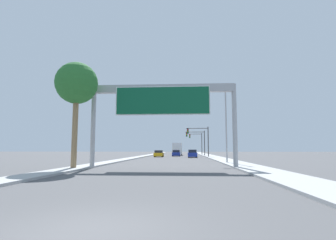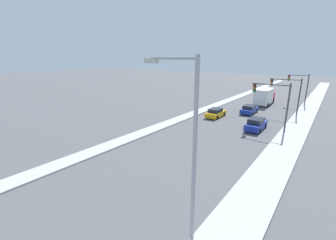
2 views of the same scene
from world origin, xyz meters
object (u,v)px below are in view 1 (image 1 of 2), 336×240
car_near_left (192,154)px  traffic_light_mid_block (198,139)px  car_near_center (159,154)px  traffic_light_far_intersection (198,140)px  street_lamp_right (223,117)px  car_far_right (176,153)px  palm_tree_foreground (77,84)px  traffic_light_near_intersection (201,137)px  truck_box_primary (177,149)px  sign_gantry (163,101)px

car_near_left → traffic_light_mid_block: size_ratio=0.74×
car_near_center → traffic_light_far_intersection: bearing=63.1°
car_near_left → street_lamp_right: bearing=-82.1°
car_far_right → palm_tree_foreground: size_ratio=0.48×
palm_tree_foreground → street_lamp_right: street_lamp_right is taller
traffic_light_near_intersection → car_near_left: bearing=-157.3°
truck_box_primary → traffic_light_near_intersection: (5.30, -16.96, 2.55)m
truck_box_primary → traffic_light_near_intersection: traffic_light_near_intersection is taller
sign_gantry → traffic_light_mid_block: size_ratio=2.20×
sign_gantry → traffic_light_near_intersection: (5.30, 30.13, -1.90)m
car_near_center → street_lamp_right: street_lamp_right is taller
traffic_light_near_intersection → traffic_light_far_intersection: size_ratio=1.01×
truck_box_primary → street_lamp_right: size_ratio=0.78×
car_near_center → traffic_light_far_intersection: traffic_light_far_intersection is taller
car_near_center → palm_tree_foreground: (-3.81, -34.08, 6.58)m
traffic_light_near_intersection → traffic_light_far_intersection: 20.00m
street_lamp_right → traffic_light_near_intersection: bearing=93.2°
car_near_left → street_lamp_right: size_ratio=0.48×
car_near_center → traffic_light_mid_block: bearing=42.3°
car_near_center → car_near_left: bearing=-22.0°
traffic_light_far_intersection → traffic_light_near_intersection: bearing=-90.9°
traffic_light_far_intersection → palm_tree_foreground: (-12.90, -52.01, 3.16)m
sign_gantry → traffic_light_far_intersection: bearing=83.6°
sign_gantry → traffic_light_far_intersection: (5.60, 50.13, -2.00)m
car_near_center → traffic_light_near_intersection: 9.70m
traffic_light_mid_block → palm_tree_foreground: 43.95m
car_near_left → traffic_light_mid_block: (1.73, 10.75, 3.39)m
car_far_right → car_near_left: bearing=-67.5°
truck_box_primary → traffic_light_mid_block: (5.23, -6.96, 2.48)m
traffic_light_near_intersection → palm_tree_foreground: size_ratio=0.67×
sign_gantry → traffic_light_mid_block: bearing=82.6°
car_near_left → traffic_light_near_intersection: (1.80, 0.75, 3.46)m
sign_gantry → traffic_light_near_intersection: size_ratio=2.15×
car_far_right → traffic_light_mid_block: 6.67m
car_near_left → street_lamp_right: (3.05, -21.91, 4.67)m
traffic_light_near_intersection → street_lamp_right: (1.25, -22.66, 1.21)m
traffic_light_far_intersection → car_far_right: bearing=-114.5°
palm_tree_foreground → sign_gantry: bearing=14.5°
car_near_center → traffic_light_near_intersection: traffic_light_near_intersection is taller
traffic_light_near_intersection → truck_box_primary: bearing=107.3°
car_near_center → traffic_light_mid_block: traffic_light_mid_block is taller
sign_gantry → traffic_light_near_intersection: 30.65m
truck_box_primary → car_near_left: bearing=-78.8°
car_near_left → traffic_light_mid_block: traffic_light_mid_block is taller
traffic_light_mid_block → car_far_right: bearing=-156.2°
sign_gantry → palm_tree_foreground: bearing=-165.5°
traffic_light_far_intersection → street_lamp_right: (0.95, -42.66, 1.31)m
car_near_left → palm_tree_foreground: palm_tree_foreground is taller
traffic_light_near_intersection → palm_tree_foreground: 34.54m
traffic_light_near_intersection → palm_tree_foreground: (-12.60, -32.01, 3.06)m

